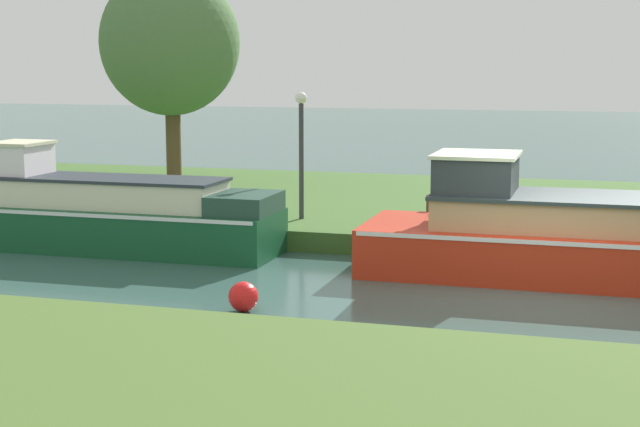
% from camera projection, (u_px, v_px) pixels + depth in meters
% --- Properties ---
extents(ground_plane, '(120.00, 120.00, 0.00)m').
position_uv_depth(ground_plane, '(543.00, 292.00, 15.23)').
color(ground_plane, '#385953').
extents(riverbank_far, '(72.00, 10.00, 0.40)m').
position_uv_depth(riverbank_far, '(563.00, 214.00, 21.83)').
color(riverbank_far, '#3E6329').
rests_on(riverbank_far, ground_plane).
extents(red_barge, '(7.33, 2.43, 2.07)m').
position_uv_depth(red_barge, '(581.00, 237.00, 16.11)').
color(red_barge, red).
rests_on(red_barge, ground_plane).
extents(forest_narrowboat, '(7.36, 1.76, 2.06)m').
position_uv_depth(forest_narrowboat, '(99.00, 215.00, 18.65)').
color(forest_narrowboat, '#144B2A').
rests_on(forest_narrowboat, ground_plane).
extents(willow_tree_left, '(3.74, 3.64, 5.69)m').
position_uv_depth(willow_tree_left, '(170.00, 43.00, 25.60)').
color(willow_tree_left, brown).
rests_on(willow_tree_left, riverbank_far).
extents(lamp_post, '(0.24, 0.24, 2.61)m').
position_uv_depth(lamp_post, '(301.00, 138.00, 19.66)').
color(lamp_post, '#333338').
rests_on(lamp_post, riverbank_far).
extents(mooring_post_near, '(0.19, 0.19, 0.71)m').
position_uv_depth(mooring_post_near, '(431.00, 214.00, 18.30)').
color(mooring_post_near, '#433923').
rests_on(mooring_post_near, riverbank_far).
extents(channel_buoy, '(0.44, 0.44, 0.44)m').
position_uv_depth(channel_buoy, '(243.00, 297.00, 14.01)').
color(channel_buoy, red).
rests_on(channel_buoy, ground_plane).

